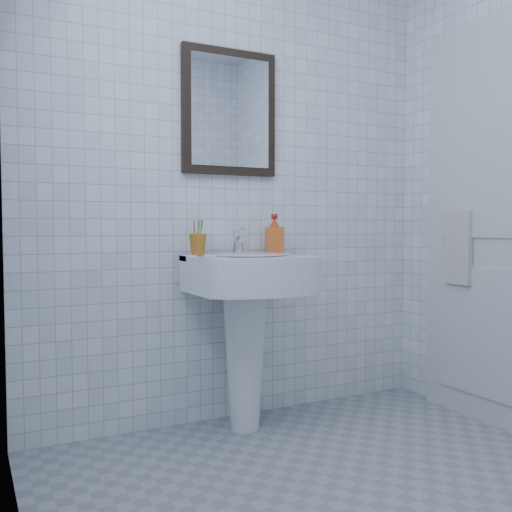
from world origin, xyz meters
TOP-DOWN VIEW (x-y plane):
  - wall_back at (0.00, 1.20)m, footprint 2.20×0.02m
  - wall_left at (-1.10, 0.00)m, footprint 0.02×2.40m
  - washbasin at (-0.05, 0.99)m, footprint 0.55×0.41m
  - faucet at (-0.05, 1.09)m, footprint 0.05×0.12m
  - toothbrush_cup at (-0.26, 1.09)m, footprint 0.09×0.09m
  - soap_dispenser at (0.16, 1.10)m, footprint 0.11×0.11m
  - wall_mirror at (-0.05, 1.18)m, footprint 0.50×0.04m
  - bathroom_door at (1.08, 0.55)m, footprint 0.04×0.80m
  - towel_ring at (1.06, 0.71)m, footprint 0.01×0.18m
  - hand_towel at (1.04, 0.71)m, footprint 0.03×0.16m

SIDE VIEW (x-z plane):
  - washbasin at x=-0.05m, z-range 0.15..1.00m
  - hand_towel at x=1.04m, z-range 0.68..1.06m
  - toothbrush_cup at x=-0.26m, z-range 0.85..0.95m
  - faucet at x=-0.05m, z-range 0.83..0.97m
  - soap_dispenser at x=0.16m, z-range 0.85..1.04m
  - bathroom_door at x=1.08m, z-range 0.00..2.00m
  - towel_ring at x=1.06m, z-range 0.96..1.14m
  - wall_back at x=0.00m, z-range 0.00..2.50m
  - wall_left at x=-1.10m, z-range 0.00..2.50m
  - wall_mirror at x=-0.05m, z-range 1.24..1.86m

